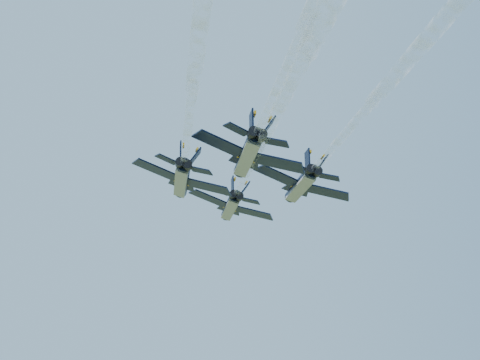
{
  "coord_description": "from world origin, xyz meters",
  "views": [
    {
      "loc": [
        -1.36,
        -86.73,
        71.46
      ],
      "look_at": [
        2.79,
        -0.52,
        97.32
      ],
      "focal_mm": 45.0,
      "sensor_mm": 36.0,
      "label": 1
    }
  ],
  "objects_px": {
    "jet_slot": "(247,156)",
    "jet_right": "(300,186)",
    "jet_lead": "(231,207)",
    "jet_left": "(182,180)"
  },
  "relations": [
    {
      "from": "jet_slot",
      "to": "jet_right",
      "type": "bearing_deg",
      "value": 52.32
    },
    {
      "from": "jet_lead",
      "to": "jet_left",
      "type": "xyz_separation_m",
      "value": [
        -7.53,
        -15.42,
        0.0
      ]
    },
    {
      "from": "jet_right",
      "to": "jet_slot",
      "type": "distance_m",
      "value": 15.86
    },
    {
      "from": "jet_lead",
      "to": "jet_right",
      "type": "xyz_separation_m",
      "value": [
        9.94,
        -13.39,
        0.0
      ]
    },
    {
      "from": "jet_lead",
      "to": "jet_slot",
      "type": "relative_size",
      "value": 1.0
    },
    {
      "from": "jet_lead",
      "to": "jet_left",
      "type": "height_order",
      "value": "same"
    },
    {
      "from": "jet_lead",
      "to": "jet_slot",
      "type": "distance_m",
      "value": 26.7
    },
    {
      "from": "jet_left",
      "to": "jet_slot",
      "type": "distance_m",
      "value": 14.28
    },
    {
      "from": "jet_lead",
      "to": "jet_slot",
      "type": "xyz_separation_m",
      "value": [
        1.27,
        -26.67,
        0.0
      ]
    },
    {
      "from": "jet_lead",
      "to": "jet_right",
      "type": "bearing_deg",
      "value": -57.93
    }
  ]
}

